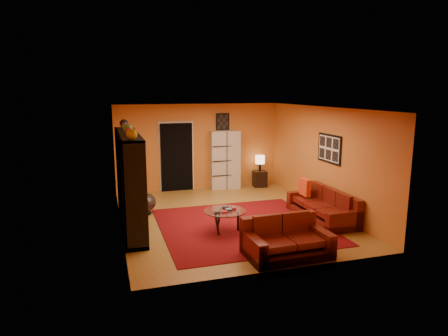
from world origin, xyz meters
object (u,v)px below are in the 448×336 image
object	(u,v)px
sofa	(325,207)
side_table	(260,179)
bowl_chair	(143,203)
entertainment_unit	(130,181)
storage_cabinet	(225,160)
loveseat	(285,240)
coffee_table	(225,213)
table_lamp	(260,160)
tv	(132,183)

from	to	relation	value
sofa	side_table	xyz separation A→B (m)	(-0.25, 3.48, -0.04)
bowl_chair	sofa	bearing A→B (deg)	-21.99
entertainment_unit	storage_cabinet	world-z (taller)	entertainment_unit
side_table	bowl_chair	bearing A→B (deg)	-154.30
loveseat	sofa	bearing A→B (deg)	-49.59
entertainment_unit	side_table	size ratio (longest dim) A/B	6.00
loveseat	side_table	distance (m)	5.34
sofa	coffee_table	world-z (taller)	sofa
sofa	side_table	size ratio (longest dim) A/B	4.08
loveseat	table_lamp	xyz separation A→B (m)	(1.55, 5.11, 0.56)
loveseat	coffee_table	bearing A→B (deg)	23.44
entertainment_unit	side_table	distance (m)	5.02
sofa	bowl_chair	size ratio (longest dim) A/B	3.18
side_table	entertainment_unit	bearing A→B (deg)	-147.11
storage_cabinet	side_table	distance (m)	1.29
loveseat	storage_cabinet	xyz separation A→B (m)	(0.44, 5.22, 0.61)
loveseat	table_lamp	distance (m)	5.37
sofa	table_lamp	bearing A→B (deg)	94.19
sofa	storage_cabinet	bearing A→B (deg)	110.89
tv	storage_cabinet	distance (m)	4.15
loveseat	storage_cabinet	size ratio (longest dim) A/B	0.86
coffee_table	tv	bearing A→B (deg)	155.31
side_table	loveseat	bearing A→B (deg)	-106.93
side_table	table_lamp	bearing A→B (deg)	0.00
entertainment_unit	table_lamp	world-z (taller)	entertainment_unit
loveseat	coffee_table	size ratio (longest dim) A/B	1.68
coffee_table	bowl_chair	bearing A→B (deg)	131.43
tv	sofa	distance (m)	4.48
storage_cabinet	bowl_chair	distance (m)	3.39
storage_cabinet	tv	bearing A→B (deg)	-132.49
tv	coffee_table	world-z (taller)	tv
tv	table_lamp	bearing A→B (deg)	-56.17
tv	sofa	size ratio (longest dim) A/B	0.48
entertainment_unit	sofa	world-z (taller)	entertainment_unit
side_table	table_lamp	world-z (taller)	table_lamp
loveseat	entertainment_unit	bearing A→B (deg)	45.51
loveseat	bowl_chair	bearing A→B (deg)	33.04
coffee_table	table_lamp	world-z (taller)	table_lamp
bowl_chair	side_table	size ratio (longest dim) A/B	1.28
coffee_table	side_table	size ratio (longest dim) A/B	1.84
tv	loveseat	world-z (taller)	tv
coffee_table	storage_cabinet	distance (m)	3.92
storage_cabinet	side_table	size ratio (longest dim) A/B	3.59
entertainment_unit	sofa	xyz separation A→B (m)	(4.41, -0.79, -0.76)
sofa	side_table	distance (m)	3.49
tv	bowl_chair	size ratio (longest dim) A/B	1.54
entertainment_unit	bowl_chair	size ratio (longest dim) A/B	4.68
loveseat	storage_cabinet	world-z (taller)	storage_cabinet
loveseat	coffee_table	world-z (taller)	loveseat
tv	loveseat	bearing A→B (deg)	-132.61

